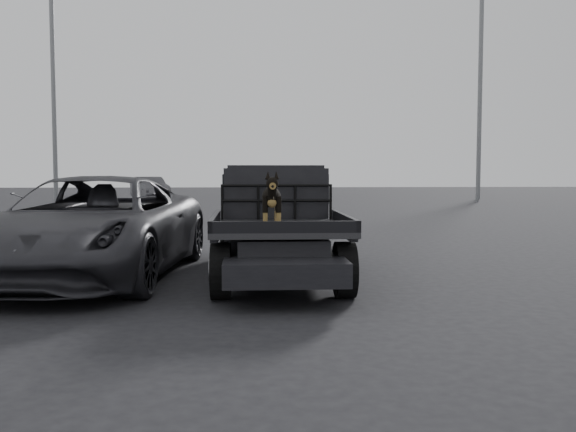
{
  "coord_description": "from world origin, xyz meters",
  "views": [
    {
      "loc": [
        -0.79,
        -8.35,
        1.7
      ],
      "look_at": [
        -0.3,
        -0.44,
        1.15
      ],
      "focal_mm": 40.0,
      "sensor_mm": 36.0,
      "label": 1
    }
  ],
  "objects": [
    {
      "name": "parked_suv",
      "position": [
        -3.25,
        1.97,
        0.81
      ],
      "size": [
        3.25,
        6.09,
        1.63
      ],
      "primitive_type": "imported",
      "rotation": [
        0.0,
        0.0,
        -0.1
      ],
      "color": "#303035",
      "rests_on": "ground"
    },
    {
      "name": "headache_rack",
      "position": [
        -0.33,
        2.01,
        1.2
      ],
      "size": [
        1.8,
        0.08,
        0.55
      ],
      "primitive_type": null,
      "color": "black",
      "rests_on": "flatbed_ute"
    },
    {
      "name": "ground",
      "position": [
        0.0,
        0.0,
        0.0
      ],
      "size": [
        120.0,
        120.0,
        0.0
      ],
      "primitive_type": "plane",
      "color": "black",
      "rests_on": "ground"
    },
    {
      "name": "floodlight_near",
      "position": [
        -8.42,
        17.65,
        7.34
      ],
      "size": [
        1.08,
        0.28,
        13.48
      ],
      "color": "slate",
      "rests_on": "ground"
    },
    {
      "name": "flatbed_ute",
      "position": [
        -0.33,
        1.81,
        0.46
      ],
      "size": [
        2.0,
        5.4,
        0.92
      ],
      "primitive_type": null,
      "color": "black",
      "rests_on": "ground"
    },
    {
      "name": "distant_car_b",
      "position": [
        0.52,
        35.34,
        0.82
      ],
      "size": [
        3.13,
        5.96,
        1.65
      ],
      "primitive_type": "imported",
      "rotation": [
        0.0,
        0.0,
        -0.15
      ],
      "color": "#48484D",
      "rests_on": "ground"
    },
    {
      "name": "floodlight_mid",
      "position": [
        11.91,
        26.48,
        7.9
      ],
      "size": [
        1.08,
        0.28,
        14.6
      ],
      "color": "slate",
      "rests_on": "ground"
    },
    {
      "name": "ute_cab",
      "position": [
        -0.33,
        2.76,
        1.36
      ],
      "size": [
        1.72,
        1.3,
        0.88
      ],
      "primitive_type": null,
      "color": "black",
      "rests_on": "flatbed_ute"
    },
    {
      "name": "distant_car_a",
      "position": [
        -6.61,
        30.05,
        0.69
      ],
      "size": [
        2.98,
        4.42,
        1.38
      ],
      "primitive_type": "imported",
      "rotation": [
        0.0,
        0.0,
        0.4
      ],
      "color": "#49484D",
      "rests_on": "ground"
    },
    {
      "name": "dog",
      "position": [
        -0.47,
        0.34,
        1.29
      ],
      "size": [
        0.32,
        0.6,
        0.74
      ],
      "primitive_type": null,
      "color": "black",
      "rests_on": "flatbed_ute"
    },
    {
      "name": "floodlight_far",
      "position": [
        13.23,
        29.87,
        7.96
      ],
      "size": [
        1.08,
        0.28,
        14.71
      ],
      "color": "slate",
      "rests_on": "ground"
    }
  ]
}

